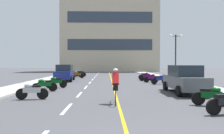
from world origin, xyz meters
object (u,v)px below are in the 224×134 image
object	(u,v)px
parked_car_near	(184,79)
motorcycle_3	(32,91)
motorcycle_4	(44,85)
cyclist_rider	(116,85)
parked_car_mid	(65,73)
motorcycle_10	(78,75)
motorcycle_7	(151,78)
motorcycle_12	(81,73)
motorcycle_6	(160,79)
motorcycle_5	(56,82)
motorcycle_2	(211,95)
motorcycle_8	(147,77)
motorcycle_13	(79,73)
street_lamp_mid	(176,47)
motorcycle_11	(76,74)
motorcycle_9	(145,76)

from	to	relation	value
parked_car_near	motorcycle_3	bearing A→B (deg)	-166.71
motorcycle_4	cyclist_rider	xyz separation A→B (m)	(4.71, -4.28, 0.41)
parked_car_mid	motorcycle_10	size ratio (longest dim) A/B	2.52
motorcycle_7	motorcycle_12	size ratio (longest dim) A/B	1.00
motorcycle_7	motorcycle_6	bearing A→B (deg)	-79.88
parked_car_mid	motorcycle_10	bearing A→B (deg)	80.15
parked_car_mid	motorcycle_3	size ratio (longest dim) A/B	2.52
motorcycle_3	motorcycle_5	world-z (taller)	same
motorcycle_5	motorcycle_12	size ratio (longest dim) A/B	1.02
motorcycle_5	motorcycle_2	bearing A→B (deg)	-39.19
parked_car_mid	motorcycle_6	xyz separation A→B (m)	(9.58, -3.79, -0.44)
motorcycle_8	motorcycle_13	world-z (taller)	same
motorcycle_4	motorcycle_5	distance (m)	2.21
street_lamp_mid	motorcycle_12	world-z (taller)	street_lamp_mid
motorcycle_2	motorcycle_13	bearing A→B (deg)	111.30
motorcycle_6	motorcycle_3	bearing A→B (deg)	-138.37
motorcycle_3	motorcycle_11	bearing A→B (deg)	90.94
motorcycle_5	motorcycle_11	distance (m)	12.90
parked_car_mid	motorcycle_5	xyz separation A→B (m)	(0.62, -6.44, -0.44)
parked_car_mid	motorcycle_9	world-z (taller)	parked_car_mid
motorcycle_9	motorcycle_10	distance (m)	8.94
motorcycle_4	motorcycle_6	bearing A→B (deg)	27.73
motorcycle_2	motorcycle_8	xyz separation A→B (m)	(-0.34, 13.54, 0.00)
street_lamp_mid	motorcycle_11	world-z (taller)	street_lamp_mid
parked_car_mid	motorcycle_2	world-z (taller)	parked_car_mid
motorcycle_7	motorcycle_11	distance (m)	12.15
motorcycle_4	motorcycle_12	xyz separation A→B (m)	(0.36, 16.64, 0.00)
parked_car_near	motorcycle_5	xyz separation A→B (m)	(-9.08, 3.15, -0.44)
street_lamp_mid	motorcycle_7	bearing A→B (deg)	-158.70
motorcycle_13	motorcycle_8	bearing A→B (deg)	-48.17
motorcycle_8	motorcycle_9	distance (m)	1.88
motorcycle_8	cyclist_rider	distance (m)	13.46
motorcycle_4	street_lamp_mid	bearing A→B (deg)	34.00
motorcycle_7	motorcycle_8	bearing A→B (deg)	94.72
motorcycle_2	motorcycle_5	size ratio (longest dim) A/B	0.98
motorcycle_6	motorcycle_11	distance (m)	13.79
motorcycle_5	motorcycle_10	distance (m)	10.98
motorcycle_3	motorcycle_12	distance (m)	19.75
motorcycle_4	motorcycle_10	size ratio (longest dim) A/B	0.99
motorcycle_10	motorcycle_13	size ratio (longest dim) A/B	1.00
motorcycle_11	motorcycle_13	bearing A→B (deg)	90.23
motorcycle_8	motorcycle_10	world-z (taller)	same
motorcycle_5	motorcycle_12	world-z (taller)	same
parked_car_near	motorcycle_2	bearing A→B (deg)	-94.11
street_lamp_mid	parked_car_mid	xyz separation A→B (m)	(-12.11, 0.71, -2.85)
motorcycle_5	motorcycle_12	xyz separation A→B (m)	(0.11, 14.45, 0.00)
motorcycle_4	motorcycle_8	size ratio (longest dim) A/B	1.00
motorcycle_4	motorcycle_6	size ratio (longest dim) A/B	1.01
motorcycle_13	motorcycle_7	bearing A→B (deg)	-52.37
parked_car_near	motorcycle_12	distance (m)	19.77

